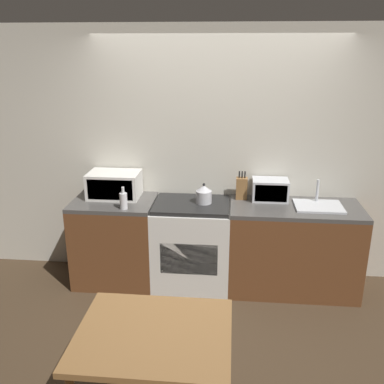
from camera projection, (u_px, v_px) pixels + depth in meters
ground_plane at (209, 323)px, 3.88m from camera, size 16.00×16.00×0.00m
wall_back at (217, 156)px, 4.43m from camera, size 10.00×0.06×2.60m
counter_left_run at (116, 241)px, 4.48m from camera, size 0.83×0.62×0.90m
counter_right_run at (293, 248)px, 4.32m from camera, size 1.28×0.62×0.90m
stove_range at (192, 244)px, 4.41m from camera, size 0.78×0.62×0.90m
kettle at (204, 194)px, 4.24m from camera, size 0.16×0.16×0.21m
microwave at (114, 185)px, 4.40m from camera, size 0.52×0.35×0.26m
bottle at (123, 200)px, 4.08m from camera, size 0.07×0.07×0.22m
knife_block at (242, 188)px, 4.35m from camera, size 0.11×0.09×0.29m
toaster_oven at (270, 190)px, 4.31m from camera, size 0.36×0.24×0.22m
sink_basin at (318, 205)px, 4.15m from camera, size 0.46×0.35×0.24m
dining_table at (154, 344)px, 2.63m from camera, size 0.94×0.79×0.74m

